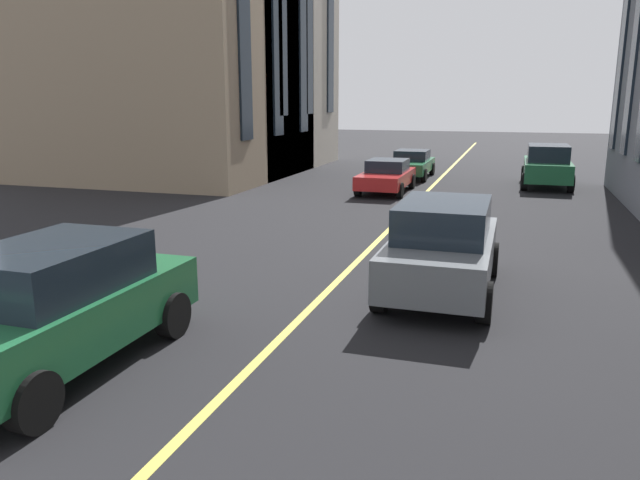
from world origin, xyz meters
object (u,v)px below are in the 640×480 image
at_px(car_green_parked_b, 57,305).
at_px(car_green_far, 547,165).
at_px(car_green_mid, 411,164).
at_px(car_red_oncoming, 387,176).
at_px(car_grey_trailing, 443,246).

relative_size(car_green_parked_b, car_green_far, 1.00).
distance_m(car_green_mid, car_green_far, 6.50).
relative_size(car_green_parked_b, car_green_mid, 1.07).
bearing_deg(car_red_oncoming, car_green_parked_b, 176.87).
bearing_deg(car_grey_trailing, car_green_parked_b, 137.56).
height_order(car_green_parked_b, car_green_mid, car_green_parked_b).
height_order(car_grey_trailing, car_green_mid, car_grey_trailing).
height_order(car_green_mid, car_green_far, car_green_far).
bearing_deg(car_green_far, car_red_oncoming, 120.34).
bearing_deg(car_green_far, car_green_mid, 77.83).
xyz_separation_m(car_grey_trailing, car_red_oncoming, (13.21, 3.88, -0.27)).
height_order(car_grey_trailing, car_green_parked_b, same).
xyz_separation_m(car_green_parked_b, car_green_mid, (23.76, -1.21, -0.27)).
xyz_separation_m(car_green_mid, car_red_oncoming, (-5.20, 0.20, 0.00)).
bearing_deg(car_green_mid, car_green_far, -102.17).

